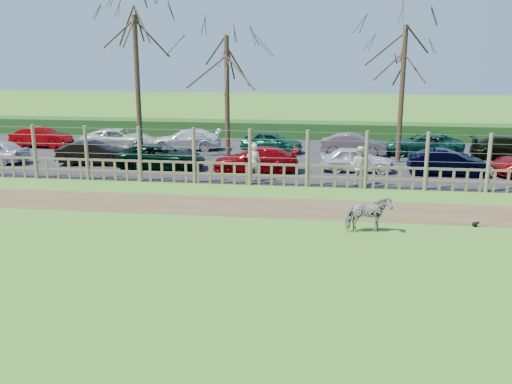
# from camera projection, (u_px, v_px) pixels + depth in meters

# --- Properties ---
(ground) EXTENTS (120.00, 120.00, 0.00)m
(ground) POSITION_uv_depth(u_px,v_px,m) (213.00, 245.00, 17.51)
(ground) COLOR #6EA43C
(ground) RESTS_ON ground
(dirt_strip) EXTENTS (34.00, 2.80, 0.01)m
(dirt_strip) POSITION_uv_depth(u_px,v_px,m) (237.00, 206.00, 21.83)
(dirt_strip) COLOR brown
(dirt_strip) RESTS_ON ground
(asphalt) EXTENTS (44.00, 13.00, 0.04)m
(asphalt) POSITION_uv_depth(u_px,v_px,m) (267.00, 157.00, 31.43)
(asphalt) COLOR #232326
(asphalt) RESTS_ON ground
(hedge) EXTENTS (46.00, 2.00, 1.10)m
(hedge) POSITION_uv_depth(u_px,v_px,m) (279.00, 130.00, 38.02)
(hedge) COLOR #1E4716
(hedge) RESTS_ON ground
(fence) EXTENTS (30.16, 0.16, 2.50)m
(fence) POSITION_uv_depth(u_px,v_px,m) (250.00, 167.00, 24.99)
(fence) COLOR brown
(fence) RESTS_ON ground
(tree_left) EXTENTS (4.80, 4.80, 7.88)m
(tree_left) POSITION_uv_depth(u_px,v_px,m) (136.00, 53.00, 28.96)
(tree_left) COLOR #3D2B1E
(tree_left) RESTS_ON ground
(tree_mid) EXTENTS (4.80, 4.80, 6.83)m
(tree_mid) POSITION_uv_depth(u_px,v_px,m) (227.00, 68.00, 29.53)
(tree_mid) COLOR #3D2B1E
(tree_mid) RESTS_ON ground
(tree_right) EXTENTS (4.80, 4.80, 7.35)m
(tree_right) POSITION_uv_depth(u_px,v_px,m) (404.00, 61.00, 28.76)
(tree_right) COLOR #3D2B1E
(tree_right) RESTS_ON ground
(zebra) EXTENTS (1.56, 0.98, 1.22)m
(zebra) POSITION_uv_depth(u_px,v_px,m) (368.00, 215.00, 18.60)
(zebra) COLOR gray
(zebra) RESTS_ON ground
(visitor_a) EXTENTS (0.70, 0.53, 1.72)m
(visitor_a) POSITION_uv_depth(u_px,v_px,m) (254.00, 162.00, 25.53)
(visitor_a) COLOR beige
(visitor_a) RESTS_ON asphalt
(visitor_b) EXTENTS (1.00, 0.89, 1.72)m
(visitor_b) POSITION_uv_depth(u_px,v_px,m) (359.00, 166.00, 24.81)
(visitor_b) COLOR silver
(visitor_b) RESTS_ON asphalt
(crow) EXTENTS (0.24, 0.18, 0.19)m
(crow) POSITION_uv_depth(u_px,v_px,m) (475.00, 224.00, 19.31)
(crow) COLOR black
(crow) RESTS_ON ground
(car_1) EXTENTS (3.77, 1.72, 1.20)m
(car_1) POSITION_uv_depth(u_px,v_px,m) (93.00, 153.00, 29.30)
(car_1) COLOR black
(car_1) RESTS_ON asphalt
(car_2) EXTENTS (4.39, 2.16, 1.20)m
(car_2) POSITION_uv_depth(u_px,v_px,m) (161.00, 157.00, 28.16)
(car_2) COLOR black
(car_2) RESTS_ON asphalt
(car_3) EXTENTS (4.23, 1.92, 1.20)m
(car_3) POSITION_uv_depth(u_px,v_px,m) (256.00, 159.00, 27.57)
(car_3) COLOR #89040A
(car_3) RESTS_ON asphalt
(car_4) EXTENTS (3.53, 1.44, 1.20)m
(car_4) POSITION_uv_depth(u_px,v_px,m) (357.00, 159.00, 27.60)
(car_4) COLOR silver
(car_4) RESTS_ON asphalt
(car_5) EXTENTS (3.67, 1.34, 1.20)m
(car_5) POSITION_uv_depth(u_px,v_px,m) (447.00, 162.00, 26.85)
(car_5) COLOR black
(car_5) RESTS_ON asphalt
(car_7) EXTENTS (3.69, 1.42, 1.20)m
(car_7) POSITION_uv_depth(u_px,v_px,m) (41.00, 137.00, 34.40)
(car_7) COLOR #900307
(car_7) RESTS_ON asphalt
(car_8) EXTENTS (4.52, 2.48, 1.20)m
(car_8) POSITION_uv_depth(u_px,v_px,m) (119.00, 139.00, 33.76)
(car_8) COLOR silver
(car_8) RESTS_ON asphalt
(car_9) EXTENTS (4.31, 2.16, 1.20)m
(car_9) POSITION_uv_depth(u_px,v_px,m) (186.00, 140.00, 33.53)
(car_9) COLOR white
(car_9) RESTS_ON asphalt
(car_10) EXTENTS (3.68, 1.88, 1.20)m
(car_10) POSITION_uv_depth(u_px,v_px,m) (272.00, 142.00, 32.61)
(car_10) COLOR #114F36
(car_10) RESTS_ON asphalt
(car_11) EXTENTS (3.73, 1.55, 1.20)m
(car_11) POSITION_uv_depth(u_px,v_px,m) (354.00, 145.00, 31.79)
(car_11) COLOR #64525A
(car_11) RESTS_ON asphalt
(car_12) EXTENTS (4.41, 2.20, 1.20)m
(car_12) POSITION_uv_depth(u_px,v_px,m) (423.00, 145.00, 31.77)
(car_12) COLOR #0F4131
(car_12) RESTS_ON asphalt
(car_13) EXTENTS (4.30, 2.15, 1.20)m
(car_13) POSITION_uv_depth(u_px,v_px,m) (511.00, 148.00, 30.66)
(car_13) COLOR black
(car_13) RESTS_ON asphalt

